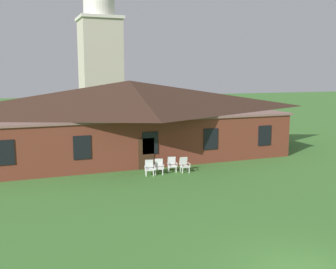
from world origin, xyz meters
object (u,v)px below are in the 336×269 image
at_px(lawn_chair_middle, 184,164).
at_px(lawn_chair_near_door, 159,166).
at_px(lawn_chair_left_end, 172,164).
at_px(lawn_chair_by_porch, 149,167).

bearing_deg(lawn_chair_middle, lawn_chair_near_door, 175.27).
relative_size(lawn_chair_left_end, lawn_chair_middle, 1.00).
distance_m(lawn_chair_by_porch, lawn_chair_near_door, 0.68).
distance_m(lawn_chair_near_door, lawn_chair_middle, 1.70).
relative_size(lawn_chair_by_porch, lawn_chair_left_end, 1.00).
xyz_separation_m(lawn_chair_near_door, lawn_chair_middle, (1.70, -0.14, 0.00)).
bearing_deg(lawn_chair_left_end, lawn_chair_middle, -28.23).
xyz_separation_m(lawn_chair_by_porch, lawn_chair_left_end, (1.66, 0.33, 0.00)).
xyz_separation_m(lawn_chair_by_porch, lawn_chair_middle, (2.37, -0.05, 0.00)).
height_order(lawn_chair_by_porch, lawn_chair_near_door, same).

